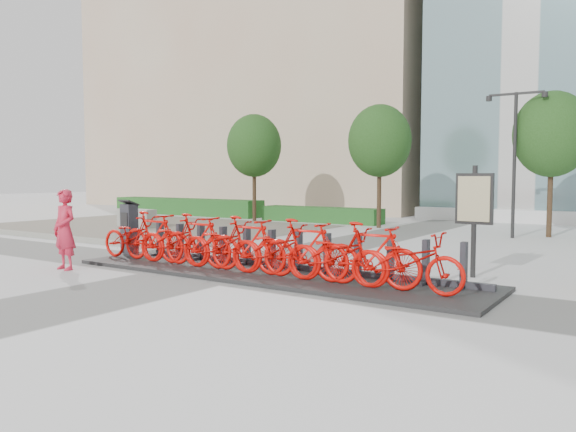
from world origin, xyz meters
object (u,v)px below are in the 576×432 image
Objects in this scene: bike_0 at (133,237)px; kiosk at (129,228)px; map_sign at (474,204)px; worker_red at (65,230)px; jersey_barrier at (137,218)px.

bike_0 is 1.43× the size of kiosk.
worker_red is at bearing -150.71° from map_sign.
kiosk reaches higher than bike_0.
map_sign reaches higher than jersey_barrier.
kiosk is 8.76m from map_sign.
worker_red is 9.07m from map_sign.
bike_0 reaches higher than jersey_barrier.
map_sign reaches higher than kiosk.
worker_red is at bearing -75.40° from kiosk.
map_sign reaches higher than bike_0.
jersey_barrier is at bearing 132.71° from worker_red.
map_sign is (7.63, 2.55, 0.94)m from bike_0.
map_sign is at bearing 29.66° from worker_red.
kiosk is 8.96m from jersey_barrier.
map_sign is at bearing 14.90° from kiosk.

